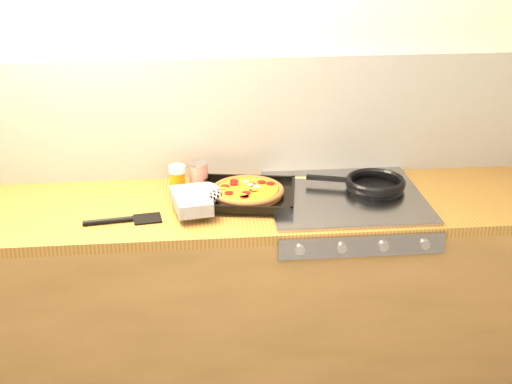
{
  "coord_description": "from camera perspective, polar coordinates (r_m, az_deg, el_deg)",
  "views": [
    {
      "loc": [
        -0.14,
        -1.4,
        2.01
      ],
      "look_at": [
        0.1,
        1.08,
        0.95
      ],
      "focal_mm": 50.0,
      "sensor_mm": 36.0,
      "label": 1
    }
  ],
  "objects": [
    {
      "name": "room_shell",
      "position": [
        2.93,
        -2.55,
        5.89
      ],
      "size": [
        3.2,
        3.2,
        3.2
      ],
      "color": "white",
      "rests_on": "ground"
    },
    {
      "name": "counter_run",
      "position": [
        2.95,
        -1.98,
        -8.88
      ],
      "size": [
        3.2,
        0.62,
        0.9
      ],
      "color": "olive",
      "rests_on": "ground"
    },
    {
      "name": "stovetop",
      "position": [
        2.8,
        7.1,
        -0.41
      ],
      "size": [
        0.6,
        0.56,
        0.02
      ],
      "primitive_type": "cube",
      "color": "#98979D",
      "rests_on": "counter_run"
    },
    {
      "name": "pizza_on_tray",
      "position": [
        2.72,
        -1.92,
        -0.13
      ],
      "size": [
        0.5,
        0.4,
        0.06
      ],
      "color": "black",
      "rests_on": "stovetop"
    },
    {
      "name": "frying_pan",
      "position": [
        2.86,
        9.41,
        0.64
      ],
      "size": [
        0.41,
        0.3,
        0.04
      ],
      "color": "black",
      "rests_on": "stovetop"
    },
    {
      "name": "tomato_can",
      "position": [
        2.87,
        -4.63,
        1.34
      ],
      "size": [
        0.1,
        0.1,
        0.11
      ],
      "color": "#AE110E",
      "rests_on": "counter_run"
    },
    {
      "name": "juice_glass",
      "position": [
        2.84,
        -6.3,
        1.09
      ],
      "size": [
        0.08,
        0.08,
        0.11
      ],
      "color": "orange",
      "rests_on": "counter_run"
    },
    {
      "name": "wooden_spoon",
      "position": [
        2.94,
        2.43,
        1.06
      ],
      "size": [
        0.3,
        0.05,
        0.02
      ],
      "color": "tan",
      "rests_on": "counter_run"
    },
    {
      "name": "black_spatula",
      "position": [
        2.63,
        -10.48,
        -2.21
      ],
      "size": [
        0.29,
        0.1,
        0.02
      ],
      "color": "black",
      "rests_on": "counter_run"
    }
  ]
}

